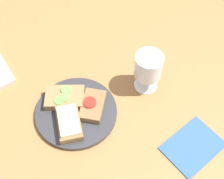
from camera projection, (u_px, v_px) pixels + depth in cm
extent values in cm
cube|color=#9E6B3D|center=(99.00, 101.00, 93.82)|extent=(140.00, 140.00, 3.00)
cylinder|color=#333338|center=(76.00, 112.00, 89.08)|extent=(23.29, 23.29, 1.54)
cube|color=brown|center=(93.00, 106.00, 88.13)|extent=(11.33, 11.44, 2.19)
cylinder|color=red|center=(90.00, 102.00, 87.03)|extent=(3.62, 3.62, 0.69)
cube|color=#937047|center=(65.00, 98.00, 89.44)|extent=(13.25, 12.11, 2.50)
cylinder|color=#6BB74C|center=(66.00, 90.00, 89.23)|extent=(2.93, 2.93, 0.48)
cylinder|color=#6BB74C|center=(65.00, 97.00, 87.82)|extent=(3.00, 3.00, 0.44)
cylinder|color=#6BB74C|center=(59.00, 100.00, 87.27)|extent=(2.87, 2.87, 0.31)
cube|color=brown|center=(69.00, 123.00, 84.85)|extent=(9.56, 12.24, 2.37)
cube|color=#F4EAB7|center=(68.00, 120.00, 83.46)|extent=(8.06, 10.39, 0.97)
cylinder|color=white|center=(145.00, 85.00, 95.12)|extent=(7.04, 7.04, 0.40)
cylinder|color=white|center=(146.00, 80.00, 92.80)|extent=(0.99, 0.99, 5.21)
cylinder|color=white|center=(148.00, 66.00, 87.50)|extent=(7.98, 7.98, 7.58)
cylinder|color=white|center=(148.00, 68.00, 88.08)|extent=(7.34, 7.34, 6.19)
cube|color=#33598C|center=(193.00, 146.00, 83.79)|extent=(16.44, 12.96, 0.40)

